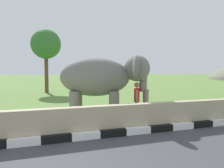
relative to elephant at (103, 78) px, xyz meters
name	(u,v)px	position (x,y,z in m)	size (l,w,h in m)	color
striped_curb	(41,140)	(-2.70, -2.63, -1.73)	(16.20, 0.20, 0.24)	white
barrier_parapet	(113,120)	(-0.35, -2.33, -1.35)	(28.00, 0.36, 1.00)	tan
elephant	(103,78)	(0.00, 0.00, 0.00)	(4.08, 3.01, 2.85)	slate
person_handler	(137,99)	(1.38, -0.58, -0.92)	(0.39, 0.64, 1.66)	navy
tree_distant	(46,45)	(-1.95, 12.92, 2.84)	(2.88, 2.88, 6.19)	brown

